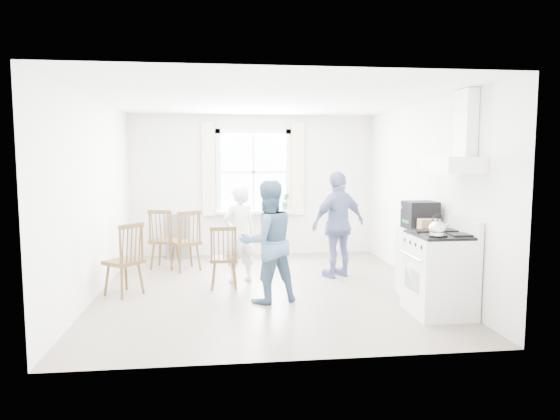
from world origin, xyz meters
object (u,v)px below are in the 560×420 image
object	(u,v)px
windsor_chair_a	(188,234)
person_mid	(268,242)
stereo_stack	(420,215)
person_left	(239,234)
windsor_chair_c	(128,251)
windsor_chair_b	(224,251)
person_right	(338,224)
gas_stove	(439,273)
low_cabinet	(421,263)

from	to	relation	value
windsor_chair_a	person_mid	xyz separation A→B (m)	(1.11, -1.84, 0.17)
stereo_stack	person_left	xyz separation A→B (m)	(-2.33, 1.00, -0.37)
stereo_stack	windsor_chair_c	world-z (taller)	stereo_stack
windsor_chair_b	person_right	xyz separation A→B (m)	(1.74, 0.54, 0.26)
person_left	windsor_chair_c	bearing A→B (deg)	-2.83
person_mid	person_right	xyz separation A→B (m)	(1.19, 1.20, 0.04)
stereo_stack	gas_stove	bearing A→B (deg)	-94.99
windsor_chair_c	person_mid	xyz separation A→B (m)	(1.79, -0.47, 0.17)
person_mid	person_left	bearing A→B (deg)	-91.06
stereo_stack	person_mid	world-z (taller)	person_mid
gas_stove	person_right	distance (m)	2.09
gas_stove	low_cabinet	distance (m)	0.70
person_mid	low_cabinet	bearing A→B (deg)	161.35
windsor_chair_a	person_left	world-z (taller)	person_left
windsor_chair_c	person_left	distance (m)	1.58
person_left	gas_stove	bearing A→B (deg)	117.55
person_left	person_right	bearing A→B (deg)	161.42
gas_stove	low_cabinet	xyz separation A→B (m)	(0.07, 0.70, -0.03)
gas_stove	stereo_stack	size ratio (longest dim) A/B	2.75
low_cabinet	windsor_chair_b	bearing A→B (deg)	164.99
stereo_stack	windsor_chair_b	size ratio (longest dim) A/B	0.46
windsor_chair_c	gas_stove	bearing A→B (deg)	-17.76
windsor_chair_a	person_right	world-z (taller)	person_right
person_left	windsor_chair_a	bearing A→B (deg)	-69.15
windsor_chair_b	person_left	bearing A→B (deg)	59.34
stereo_stack	windsor_chair_b	distance (m)	2.68
low_cabinet	windsor_chair_b	size ratio (longest dim) A/B	1.01
windsor_chair_a	gas_stove	bearing A→B (deg)	-40.01
low_cabinet	windsor_chair_b	distance (m)	2.65
windsor_chair_c	person_mid	bearing A→B (deg)	-14.74
person_left	person_right	distance (m)	1.52
stereo_stack	person_right	xyz separation A→B (m)	(-0.81, 1.15, -0.27)
stereo_stack	windsor_chair_c	xyz separation A→B (m)	(-3.80, 0.42, -0.48)
gas_stove	low_cabinet	size ratio (longest dim) A/B	1.24
low_cabinet	person_left	bearing A→B (deg)	155.25
person_left	stereo_stack	bearing A→B (deg)	132.36
person_right	gas_stove	bearing A→B (deg)	86.16
windsor_chair_c	person_mid	size ratio (longest dim) A/B	0.64
low_cabinet	windsor_chair_a	distance (m)	3.63
gas_stove	person_left	world-z (taller)	person_left
person_left	person_right	world-z (taller)	person_right
windsor_chair_b	windsor_chair_a	bearing A→B (deg)	115.52
low_cabinet	person_mid	xyz separation A→B (m)	(-2.01, 0.02, 0.32)
stereo_stack	person_mid	distance (m)	2.03
stereo_stack	windsor_chair_a	bearing A→B (deg)	150.15
stereo_stack	low_cabinet	bearing A→B (deg)	-88.08
windsor_chair_b	windsor_chair_c	xyz separation A→B (m)	(-1.24, -0.19, 0.05)
windsor_chair_b	gas_stove	bearing A→B (deg)	-29.12
person_right	stereo_stack	bearing A→B (deg)	100.13
stereo_stack	windsor_chair_c	distance (m)	3.85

